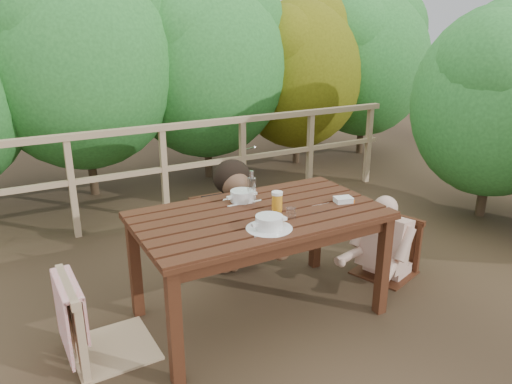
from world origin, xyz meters
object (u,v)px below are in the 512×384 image
woman (223,181)px  butter_tub (343,201)px  diner_right (393,207)px  beer_glass (277,202)px  soup_near (269,223)px  soup_far (242,197)px  bottle (252,188)px  table (259,265)px  bread_roll (277,219)px  tumbler (291,214)px  chair_right (389,224)px  chair_far (225,205)px  chair_left (106,277)px

woman → butter_tub: (0.43, -1.05, 0.08)m
diner_right → beer_glass: size_ratio=8.03×
beer_glass → soup_near: bearing=-129.8°
soup_far → bottle: (0.04, -0.08, 0.08)m
table → soup_near: bearing=-106.9°
soup_far → bread_roll: 0.44m
table → tumbler: size_ratio=20.99×
chair_right → soup_near: bearing=-96.4°
chair_far → diner_right: bearing=-38.3°
soup_far → tumbler: 0.45m
chair_left → bottle: chair_left is taller
diner_right → beer_glass: bearing=73.2°
bread_roll → butter_tub: 0.59m
butter_tub → beer_glass: bearing=-178.5°
chair_far → bottle: bearing=-98.5°
chair_left → chair_right: bearing=-93.4°
table → butter_tub: size_ratio=13.23×
chair_left → bottle: size_ratio=4.11×
chair_right → chair_far: bearing=-150.0°
chair_left → beer_glass: chair_left is taller
chair_far → bottle: 0.85m
woman → bottle: size_ratio=5.62×
woman → tumbler: size_ratio=18.02×
diner_right → woman: bearing=30.2°
chair_far → bread_roll: 1.16m
soup_far → bread_roll: bearing=-87.1°
chair_left → bottle: (1.04, 0.09, 0.37)m
chair_right → butter_tub: size_ratio=7.05×
soup_near → bottle: bottle is taller
chair_far → soup_far: chair_far is taller
chair_far → chair_right: (1.02, -0.90, -0.06)m
beer_glass → chair_far: bearing=87.0°
bread_roll → beer_glass: beer_glass is taller
bottle → tumbler: (0.10, -0.35, -0.09)m
soup_near → beer_glass: (0.20, 0.24, 0.02)m
tumbler → table: bearing=125.8°
chair_left → butter_tub: chair_left is taller
table → chair_far: bearing=79.5°
table → chair_left: (-1.01, 0.08, 0.14)m
bread_roll → soup_near: bearing=-145.2°
bread_roll → butter_tub: bearing=7.5°
bottle → tumbler: size_ratio=3.21×
woman → tumbler: woman is taller
woman → soup_near: bearing=80.3°
table → chair_far: size_ratio=1.66×
chair_left → soup_near: (0.93, -0.35, 0.29)m
soup_near → bottle: bearing=75.6°
chair_right → beer_glass: bearing=-106.7°
diner_right → soup_far: size_ratio=4.20×
bread_roll → bottle: bottle is taller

